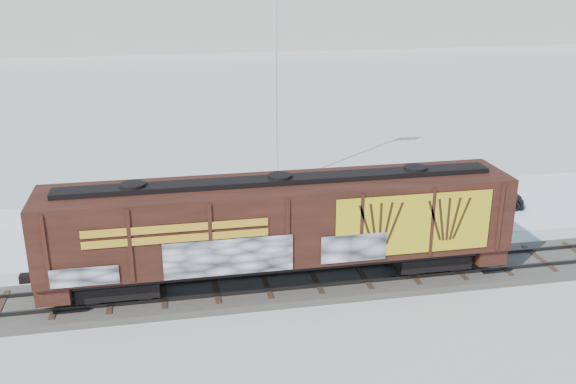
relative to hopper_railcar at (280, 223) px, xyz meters
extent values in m
plane|color=white|center=(3.41, 0.01, -2.81)|extent=(500.00, 500.00, 0.00)
cube|color=#59544C|center=(3.41, 0.01, -2.67)|extent=(50.00, 3.40, 0.28)
cube|color=#33302D|center=(3.41, -0.71, -2.46)|extent=(50.00, 0.10, 0.15)
cube|color=#33302D|center=(3.41, 0.73, -2.46)|extent=(50.00, 0.10, 0.15)
cube|color=white|center=(3.41, 7.51, -2.80)|extent=(40.00, 8.00, 0.03)
cube|color=white|center=(3.41, 95.01, 3.19)|extent=(360.00, 40.00, 12.00)
cube|color=black|center=(-6.23, 0.01, -1.93)|extent=(3.00, 2.00, 0.90)
cube|color=black|center=(6.22, 0.01, -1.93)|extent=(3.00, 2.00, 0.90)
cylinder|color=black|center=(-7.18, -0.77, -1.93)|extent=(0.90, 0.12, 0.90)
cube|color=black|center=(0.00, 0.01, -1.41)|extent=(18.10, 2.40, 0.25)
cube|color=#3D1910|center=(0.00, 0.01, 0.19)|extent=(18.10, 3.00, 2.95)
cube|color=black|center=(0.00, 0.01, 1.77)|extent=(16.65, 0.90, 0.20)
cube|color=gold|center=(4.88, -1.53, 0.19)|extent=(6.15, 0.03, 2.39)
cube|color=gold|center=(-3.98, -1.53, 0.54)|extent=(6.51, 0.02, 0.70)
cube|color=white|center=(-2.18, -1.54, -0.53)|extent=(4.71, 0.03, 1.40)
cylinder|color=silver|center=(2.13, 12.72, -2.71)|extent=(0.90, 0.90, 0.20)
cylinder|color=silver|center=(2.13, 12.72, 3.61)|extent=(0.14, 0.14, 12.85)
imported|color=#B9BBC1|center=(1.39, 6.92, -2.03)|extent=(4.40, 1.78, 1.50)
imported|color=silver|center=(-0.07, 8.35, -2.00)|extent=(4.91, 2.21, 1.56)
imported|color=black|center=(12.26, 6.84, -2.15)|extent=(4.48, 2.09, 1.27)
camera|label=1|loc=(-4.14, -22.65, 9.38)|focal=40.00mm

